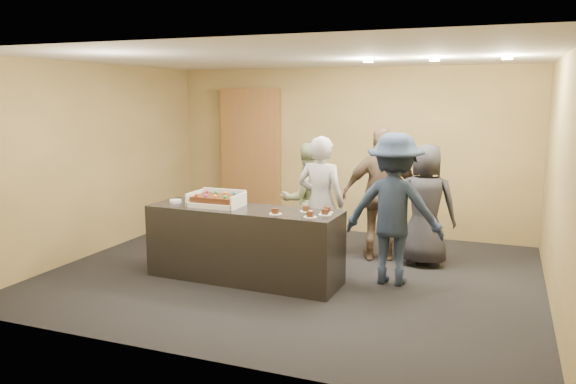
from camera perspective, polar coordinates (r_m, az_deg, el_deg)
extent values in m
plane|color=black|center=(7.26, 0.49, -8.28)|extent=(6.00, 6.00, 0.00)
plane|color=silver|center=(6.92, 0.52, 13.50)|extent=(6.00, 6.00, 0.00)
cube|color=olive|center=(9.33, 5.98, 4.19)|extent=(6.00, 0.04, 2.70)
cube|color=olive|center=(4.74, -10.30, -1.36)|extent=(6.00, 0.04, 2.70)
cube|color=olive|center=(8.50, -18.80, 3.17)|extent=(0.04, 5.00, 2.70)
cube|color=olive|center=(6.54, 25.90, 0.86)|extent=(0.04, 5.00, 2.70)
cube|color=black|center=(6.94, -4.49, -5.30)|extent=(2.42, 0.78, 0.90)
cube|color=brown|center=(9.85, -3.82, 3.56)|extent=(1.08, 0.15, 2.37)
cube|color=white|center=(7.00, -7.27, -1.19)|extent=(0.61, 0.43, 0.06)
cube|color=white|center=(7.14, -9.44, -0.59)|extent=(0.02, 0.43, 0.17)
cube|color=white|center=(6.85, -5.04, -0.93)|extent=(0.02, 0.43, 0.17)
cube|color=white|center=(7.17, -6.47, -0.40)|extent=(0.61, 0.02, 0.19)
cube|color=#3D1F0D|center=(6.98, -7.29, -0.67)|extent=(0.54, 0.37, 0.07)
sphere|color=red|center=(7.18, -8.23, 0.05)|extent=(0.04, 0.04, 0.04)
sphere|color=green|center=(7.12, -7.32, -0.01)|extent=(0.04, 0.04, 0.04)
sphere|color=orange|center=(7.06, -6.40, -0.08)|extent=(0.04, 0.04, 0.04)
sphere|color=blue|center=(7.00, -5.46, -0.14)|extent=(0.04, 0.04, 0.04)
sphere|color=#E44213|center=(6.96, -9.28, -0.29)|extent=(0.04, 0.04, 0.04)
sphere|color=#BC28A0|center=(6.90, -8.35, -0.35)|extent=(0.04, 0.04, 0.04)
sphere|color=yellow|center=(6.84, -7.40, -0.42)|extent=(0.04, 0.04, 0.04)
sphere|color=green|center=(6.78, -6.44, -0.50)|extent=(0.04, 0.04, 0.04)
cylinder|color=white|center=(7.31, -11.37, -0.92)|extent=(0.15, 0.15, 0.04)
cylinder|color=white|center=(6.48, -1.29, -2.24)|extent=(0.15, 0.15, 0.01)
cube|color=#3D1F0D|center=(6.47, -1.29, -1.94)|extent=(0.07, 0.06, 0.06)
cylinder|color=white|center=(6.62, 1.86, -1.98)|extent=(0.15, 0.15, 0.01)
cube|color=#3D1F0D|center=(6.61, 1.86, -1.69)|extent=(0.07, 0.06, 0.06)
cylinder|color=white|center=(6.31, 2.27, -2.56)|extent=(0.15, 0.15, 0.01)
cube|color=#3D1F0D|center=(6.30, 2.28, -2.26)|extent=(0.07, 0.06, 0.06)
cylinder|color=white|center=(6.57, 3.97, -2.07)|extent=(0.15, 0.15, 0.01)
cube|color=#3D1F0D|center=(6.57, 3.97, -1.78)|extent=(0.07, 0.06, 0.06)
cylinder|color=white|center=(6.45, 3.78, -2.31)|extent=(0.15, 0.15, 0.01)
cube|color=#3D1F0D|center=(6.44, 3.78, -2.01)|extent=(0.07, 0.06, 0.06)
imported|color=#A9A9AE|center=(7.31, 3.35, -1.12)|extent=(0.66, 0.46, 1.75)
imported|color=#94A274|center=(7.90, 1.99, -0.79)|extent=(0.99, 0.94, 1.61)
imported|color=#1E2B42|center=(6.82, 10.71, -1.73)|extent=(1.19, 0.70, 1.82)
imported|color=brown|center=(7.78, 9.53, -0.23)|extent=(1.16, 0.78, 1.83)
imported|color=#27262C|center=(7.67, 13.78, -1.28)|extent=(0.80, 0.52, 1.64)
cylinder|color=#FFEAC6|center=(7.16, 8.14, 13.03)|extent=(0.12, 0.12, 0.03)
cylinder|color=#FFEAC6|center=(7.02, 14.68, 12.89)|extent=(0.12, 0.12, 0.03)
cylinder|color=#FFEAC6|center=(6.97, 21.38, 12.57)|extent=(0.12, 0.12, 0.03)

